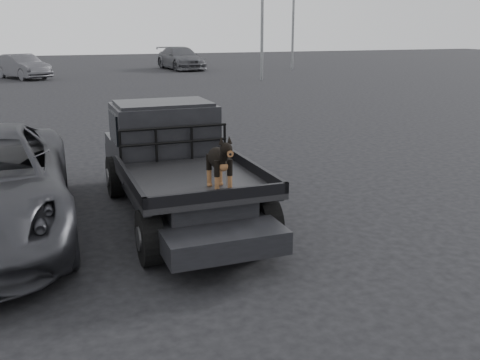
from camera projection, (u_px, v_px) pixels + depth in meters
name	position (u px, v px, depth m)	size (l,w,h in m)	color
ground	(198.00, 252.00, 7.53)	(120.00, 120.00, 0.00)	black
flatbed_ute	(179.00, 190.00, 8.82)	(2.00, 5.40, 0.92)	black
ute_cab	(164.00, 127.00, 9.43)	(1.72, 1.30, 0.88)	black
headache_rack	(174.00, 144.00, 8.80)	(1.80, 0.08, 0.55)	black
dog	(219.00, 163.00, 7.19)	(0.32, 0.60, 0.74)	black
distant_car_a	(22.00, 66.00, 33.00)	(1.58, 4.54, 1.49)	#47464B
distant_car_b	(181.00, 58.00, 40.41)	(2.33, 5.73, 1.66)	#4E4F54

